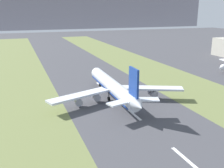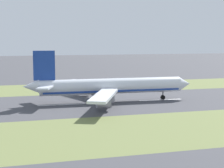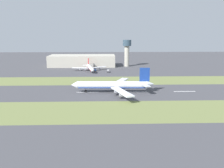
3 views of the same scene
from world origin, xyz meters
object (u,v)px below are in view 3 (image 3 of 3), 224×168
(terminal_building, at_px, (82,61))
(apron_car, at_px, (94,70))
(control_tower, at_px, (127,50))
(airplane_main_jet, at_px, (114,85))
(service_truck, at_px, (108,71))
(airplane_parked_apron, at_px, (90,68))

(terminal_building, xyz_separation_m, apron_car, (-42.72, -19.52, -6.96))
(terminal_building, relative_size, control_tower, 2.50)
(terminal_building, bearing_deg, airplane_main_jet, -164.75)
(service_truck, height_order, apron_car, service_truck)
(terminal_building, height_order, service_truck, terminal_building)
(terminal_building, height_order, apron_car, terminal_building)
(service_truck, bearing_deg, apron_car, 53.89)
(apron_car, bearing_deg, airplane_main_jet, -168.73)
(airplane_main_jet, relative_size, terminal_building, 0.71)
(airplane_parked_apron, bearing_deg, airplane_main_jet, -165.96)
(control_tower, bearing_deg, apron_car, 129.54)
(terminal_building, height_order, control_tower, control_tower)
(service_truck, bearing_deg, airplane_main_jet, -177.62)
(airplane_main_jet, xyz_separation_m, terminal_building, (149.79, 40.84, 1.94))
(airplane_parked_apron, distance_m, apron_car, 6.23)
(airplane_parked_apron, relative_size, apron_car, 10.29)
(terminal_building, distance_m, control_tower, 66.87)
(terminal_building, bearing_deg, apron_car, -155.45)
(control_tower, height_order, apron_car, control_tower)
(airplane_main_jet, relative_size, control_tower, 1.77)
(terminal_building, bearing_deg, airplane_parked_apron, -161.86)
(control_tower, relative_size, service_truck, 6.29)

